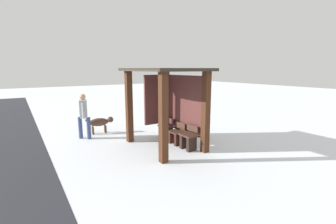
# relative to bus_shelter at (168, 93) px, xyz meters

# --- Properties ---
(ground_plane) EXTENTS (60.00, 60.00, 0.00)m
(ground_plane) POSITION_rel_bus_shelter_xyz_m (0.10, -0.20, -1.76)
(ground_plane) COLOR white
(bus_shelter) EXTENTS (2.71, 1.98, 2.55)m
(bus_shelter) POSITION_rel_bus_shelter_xyz_m (0.00, 0.00, 0.00)
(bus_shelter) COLOR #402112
(bus_shelter) RESTS_ON ground
(bench_left_inside) EXTENTS (0.56, 0.38, 0.78)m
(bench_left_inside) POSITION_rel_bus_shelter_xyz_m (-0.56, 0.27, -1.45)
(bench_left_inside) COLOR #4D272D
(bench_left_inside) RESTS_ON ground
(bench_center_inside) EXTENTS (0.56, 0.39, 0.73)m
(bench_center_inside) POSITION_rel_bus_shelter_xyz_m (0.10, 0.27, -1.48)
(bench_center_inside) COLOR #432B21
(bench_center_inside) RESTS_ON ground
(bench_right_inside) EXTENTS (0.56, 0.38, 0.77)m
(bench_right_inside) POSITION_rel_bus_shelter_xyz_m (0.76, 0.27, -1.45)
(bench_right_inside) COLOR #442A22
(bench_right_inside) RESTS_ON ground
(person_walking) EXTENTS (0.61, 0.41, 1.65)m
(person_walking) POSITION_rel_bus_shelter_xyz_m (-2.23, -2.19, -0.80)
(person_walking) COLOR #A8ADB5
(person_walking) RESTS_ON ground
(dog) EXTENTS (0.38, 1.08, 0.64)m
(dog) POSITION_rel_bus_shelter_xyz_m (-2.65, -1.47, -1.32)
(dog) COLOR #52362A
(dog) RESTS_ON ground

